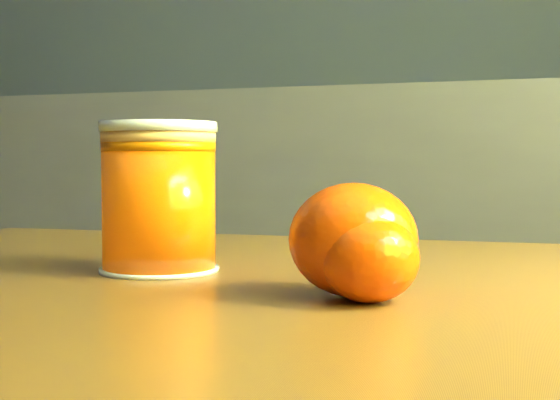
% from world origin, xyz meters
% --- Properties ---
extents(kitchen_counter, '(3.15, 0.60, 0.90)m').
position_xyz_m(kitchen_counter, '(0.00, 1.45, 0.45)').
color(kitchen_counter, '#525156').
rests_on(kitchen_counter, ground).
extents(juice_glass, '(0.08, 0.08, 0.10)m').
position_xyz_m(juice_glass, '(0.82, 0.18, 0.73)').
color(juice_glass, '#E25404').
rests_on(juice_glass, table).
extents(orange_front, '(0.09, 0.09, 0.07)m').
position_xyz_m(orange_front, '(0.97, 0.13, 0.71)').
color(orange_front, '#EB4604').
rests_on(orange_front, table).
extents(orange_back, '(0.06, 0.06, 0.05)m').
position_xyz_m(orange_back, '(0.99, 0.11, 0.70)').
color(orange_back, '#EB4604').
rests_on(orange_back, table).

